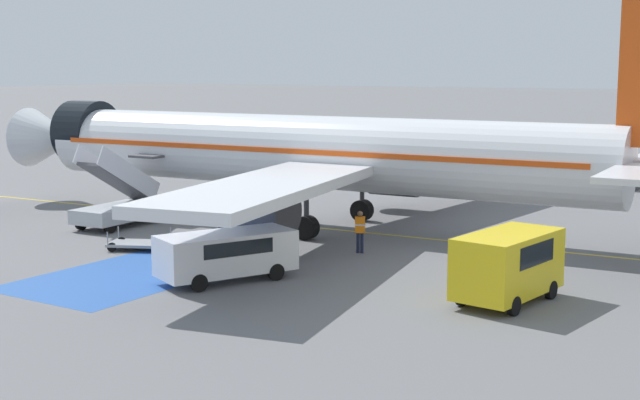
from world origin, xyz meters
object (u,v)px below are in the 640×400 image
Objects in this scene: service_van_2 at (226,252)px; ground_crew_1 at (360,229)px; airliner at (321,153)px; service_van_1 at (508,262)px; ground_crew_0 at (220,223)px; baggage_cart at (140,244)px; fuel_tanker at (570,159)px; boarding_stairs_forward at (120,206)px.

ground_crew_1 is at bearing 101.31° from service_van_2.
ground_crew_1 reaches higher than service_van_2.
airliner is 15.53m from service_van_1.
service_van_2 reaches higher than ground_crew_0.
ground_crew_0 is 0.94× the size of ground_crew_1.
service_van_1 is at bearing -54.34° from ground_crew_1.
airliner is at bearing -50.08° from baggage_cart.
baggage_cart is at bearing -175.52° from service_van_2.
airliner reaches higher than service_van_1.
service_van_2 is 7.29m from baggage_cart.
service_van_2 is at bearing -7.58° from fuel_tanker.
ground_crew_0 reaches higher than baggage_cart.
fuel_tanker is 32.82m from baggage_cart.
service_van_1 is 16.72m from baggage_cart.
ground_crew_0 is at bearing -64.98° from baggage_cart.
airliner reaches higher than baggage_cart.
service_van_2 is 6.96m from ground_crew_0.
boarding_stairs_forward is 0.57× the size of fuel_tanker.
boarding_stairs_forward is 1.17× the size of service_van_1.
ground_crew_0 is (2.22, 2.78, 0.73)m from baggage_cart.
service_van_2 reaches higher than baggage_cart.
service_van_1 reaches higher than ground_crew_1.
boarding_stairs_forward is 2.95× the size of ground_crew_1.
ground_crew_0 is at bearing 161.15° from airliner.
baggage_cart is at bearing 7.50° from service_van_1.
fuel_tanker is at bearing -54.72° from ground_crew_0.
service_van_1 is at bearing 39.90° from service_van_2.
airliner reaches higher than service_van_2.
service_van_1 is 9.29m from ground_crew_1.
airliner is 10.41m from boarding_stairs_forward.
baggage_cart is at bearing -178.61° from ground_crew_1.
ground_crew_1 is at bearing -5.08° from fuel_tanker.
ground_crew_0 is at bearing 168.95° from ground_crew_1.
fuel_tanker reaches higher than baggage_cart.
service_van_2 is at bearing -136.26° from baggage_cart.
baggage_cart is at bearing 152.48° from airliner.
service_van_1 is at bearing -115.40° from baggage_cart.
airliner is 4.25× the size of fuel_tanker.
airliner is 6.74m from ground_crew_1.
ground_crew_0 is at bearing -11.28° from boarding_stairs_forward.
airliner is at bearing -16.68° from fuel_tanker.
baggage_cart is at bearing 99.89° from ground_crew_0.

